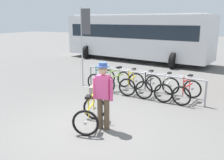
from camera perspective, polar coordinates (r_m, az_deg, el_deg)
ground_plane at (r=6.47m, az=-4.72°, el=-11.06°), size 80.00×80.00×0.00m
bike_rack_rail at (r=8.94m, az=6.77°, el=0.72°), size 4.59×0.50×0.88m
racked_bike_teal at (r=10.07m, az=-2.43°, el=0.34°), size 0.77×1.17×0.97m
racked_bike_lime at (r=9.70m, az=0.99°, el=-0.17°), size 0.88×1.22×0.97m
racked_bike_yellow at (r=9.37m, az=4.66°, el=-0.72°), size 0.69×1.11×0.97m
racked_bike_black at (r=9.08m, az=8.59°, el=-1.30°), size 0.70×1.13×0.97m
racked_bike_white at (r=8.84m, az=12.75°, el=-1.91°), size 0.67×1.10×0.97m
racked_bike_red at (r=8.65m, az=17.12°, el=-2.54°), size 0.85×1.19×0.97m
featured_bicycle at (r=6.45m, az=-4.82°, el=-6.45°), size 0.96×1.25×1.09m
person_with_featured_bike at (r=6.07m, az=-2.07°, el=-3.12°), size 0.53×0.32×1.72m
bus_distant at (r=16.79m, az=5.48°, el=10.47°), size 10.27×4.42×3.08m
banner_flag at (r=10.10m, az=-6.50°, el=11.00°), size 0.45×0.05×3.20m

